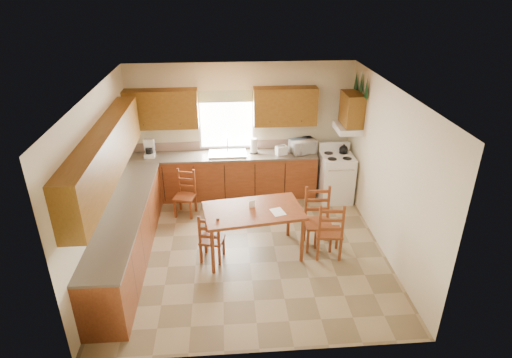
{
  "coord_description": "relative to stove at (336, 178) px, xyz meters",
  "views": [
    {
      "loc": [
        -0.34,
        -6.06,
        4.25
      ],
      "look_at": [
        0.15,
        0.3,
        1.15
      ],
      "focal_mm": 30.0,
      "sensor_mm": 36.0,
      "label": 1
    }
  ],
  "objects": [
    {
      "name": "wall_left",
      "position": [
        -4.13,
        -1.61,
        0.88
      ],
      "size": [
        4.5,
        4.5,
        0.0
      ],
      "primitive_type": "plane",
      "color": "beige",
      "rests_on": "floor"
    },
    {
      "name": "backsplash",
      "position": [
        -2.25,
        0.63,
        0.54
      ],
      "size": [
        3.75,
        0.01,
        0.18
      ],
      "primitive_type": "cube",
      "color": "#886B5D",
      "rests_on": "counter_back"
    },
    {
      "name": "upper_cab_left",
      "position": [
        -3.96,
        -1.76,
        1.39
      ],
      "size": [
        0.33,
        3.6,
        0.75
      ],
      "primitive_type": "cube",
      "color": "brown",
      "rests_on": "wall_left"
    },
    {
      "name": "stove",
      "position": [
        0.0,
        0.0,
        0.0
      ],
      "size": [
        0.64,
        0.66,
        0.94
      ],
      "primitive_type": "cube",
      "rotation": [
        0.0,
        0.0,
        -0.01
      ],
      "color": "white",
      "rests_on": "floor"
    },
    {
      "name": "wall_back",
      "position": [
        -1.88,
        0.64,
        0.88
      ],
      "size": [
        4.5,
        4.5,
        0.0
      ],
      "primitive_type": "plane",
      "color": "beige",
      "rests_on": "floor"
    },
    {
      "name": "window_frame",
      "position": [
        -2.18,
        0.61,
        1.08
      ],
      "size": [
        1.13,
        0.02,
        1.18
      ],
      "primitive_type": "cube",
      "color": "white",
      "rests_on": "wall_back"
    },
    {
      "name": "window_valance",
      "position": [
        -2.18,
        0.58,
        1.58
      ],
      "size": [
        1.19,
        0.01,
        0.24
      ],
      "primitive_type": "cube",
      "color": "#5E7F48",
      "rests_on": "wall_back"
    },
    {
      "name": "pine_decal_b",
      "position": [
        0.33,
        0.04,
        1.95
      ],
      "size": [
        0.22,
        0.22,
        0.36
      ],
      "primitive_type": "cone",
      "color": "#133A1C",
      "rests_on": "wall_right"
    },
    {
      "name": "floor",
      "position": [
        -1.88,
        -1.61,
        -0.47
      ],
      "size": [
        4.5,
        4.5,
        0.0
      ],
      "primitive_type": "plane",
      "color": "#8B7955",
      "rests_on": "ground"
    },
    {
      "name": "paper_towel",
      "position": [
        -1.65,
        0.38,
        0.61
      ],
      "size": [
        0.15,
        0.15,
        0.31
      ],
      "primitive_type": "cylinder",
      "rotation": [
        0.0,
        0.0,
        -0.15
      ],
      "color": "white",
      "rests_on": "counter_back"
    },
    {
      "name": "table_paper",
      "position": [
        -1.43,
        -1.88,
        0.36
      ],
      "size": [
        0.26,
        0.3,
        0.0
      ],
      "primitive_type": "cube",
      "rotation": [
        0.0,
        0.0,
        0.29
      ],
      "color": "white",
      "rests_on": "dining_table"
    },
    {
      "name": "microwave",
      "position": [
        -0.65,
        0.32,
        0.59
      ],
      "size": [
        0.54,
        0.46,
        0.28
      ],
      "primitive_type": "imported",
      "rotation": [
        0.0,
        0.0,
        0.31
      ],
      "color": "white",
      "rests_on": "counter_back"
    },
    {
      "name": "chair_far_right",
      "position": [
        -0.71,
        -1.67,
        0.05
      ],
      "size": [
        0.45,
        0.43,
        1.05
      ],
      "primitive_type": "cube",
      "rotation": [
        0.0,
        0.0,
        -0.03
      ],
      "color": "brown",
      "rests_on": "floor"
    },
    {
      "name": "upper_cab_back_left",
      "position": [
        -3.43,
        0.47,
        1.39
      ],
      "size": [
        1.41,
        0.33,
        0.75
      ],
      "primitive_type": "cube",
      "color": "brown",
      "rests_on": "wall_back"
    },
    {
      "name": "counter_back",
      "position": [
        -2.25,
        0.34,
        0.43
      ],
      "size": [
        3.75,
        0.63,
        0.04
      ],
      "primitive_type": "cube",
      "color": "brown",
      "rests_on": "lower_cab_back"
    },
    {
      "name": "sink_basin",
      "position": [
        -2.18,
        0.34,
        0.47
      ],
      "size": [
        0.75,
        0.45,
        0.04
      ],
      "primitive_type": "cube",
      "color": "silver",
      "rests_on": "counter_back"
    },
    {
      "name": "table_card",
      "position": [
        -1.82,
        -1.7,
        0.42
      ],
      "size": [
        0.09,
        0.05,
        0.12
      ],
      "primitive_type": "cube",
      "rotation": [
        0.0,
        0.0,
        0.32
      ],
      "color": "white",
      "rests_on": "dining_table"
    },
    {
      "name": "counter_left",
      "position": [
        -3.83,
        -1.76,
        0.43
      ],
      "size": [
        0.63,
        3.6,
        0.04
      ],
      "primitive_type": "cube",
      "color": "brown",
      "rests_on": "lower_cab_left"
    },
    {
      "name": "pine_decal_a",
      "position": [
        0.33,
        -0.28,
        1.91
      ],
      "size": [
        0.22,
        0.22,
        0.36
      ],
      "primitive_type": "cone",
      "color": "#133A1C",
      "rests_on": "wall_right"
    },
    {
      "name": "lower_cab_back",
      "position": [
        -2.25,
        0.34,
        -0.03
      ],
      "size": [
        3.75,
        0.6,
        0.88
      ],
      "primitive_type": "cube",
      "color": "brown",
      "rests_on": "floor"
    },
    {
      "name": "ceiling",
      "position": [
        -1.88,
        -1.61,
        2.23
      ],
      "size": [
        4.5,
        4.5,
        0.0
      ],
      "primitive_type": "plane",
      "color": "#9A6238",
      "rests_on": "floor"
    },
    {
      "name": "chair_near_right",
      "position": [
        -0.59,
        -1.91,
        0.03
      ],
      "size": [
        0.46,
        0.44,
        1.0
      ],
      "primitive_type": "cube",
      "rotation": [
        0.0,
        0.0,
        3.05
      ],
      "color": "brown",
      "rests_on": "floor"
    },
    {
      "name": "wall_right",
      "position": [
        0.37,
        -1.61,
        0.88
      ],
      "size": [
        4.5,
        4.5,
        0.0
      ],
      "primitive_type": "plane",
      "color": "beige",
      "rests_on": "floor"
    },
    {
      "name": "wall_front",
      "position": [
        -1.88,
        -3.86,
        0.88
      ],
      "size": [
        4.5,
        4.5,
        0.0
      ],
      "primitive_type": "plane",
      "color": "beige",
      "rests_on": "floor"
    },
    {
      "name": "pine_decal_c",
      "position": [
        0.33,
        0.36,
        1.91
      ],
      "size": [
        0.22,
        0.22,
        0.36
      ],
      "primitive_type": "cone",
      "color": "#133A1C",
      "rests_on": "wall_right"
    },
    {
      "name": "lower_cab_left",
      "position": [
        -3.83,
        -1.76,
        -0.03
      ],
      "size": [
        0.6,
        3.6,
        0.88
      ],
      "primitive_type": "cube",
      "color": "brown",
      "rests_on": "floor"
    },
    {
      "name": "dining_table",
      "position": [
        -1.81,
        -1.77,
        -0.05
      ],
      "size": [
        1.66,
        1.1,
        0.83
      ],
      "primitive_type": "cube",
      "rotation": [
        0.0,
        0.0,
        0.14
      ],
      "color": "brown",
      "rests_on": "floor"
    },
    {
      "name": "chair_near_left",
      "position": [
        -2.48,
        -1.88,
        -0.04
      ],
      "size": [
        0.43,
        0.42,
        0.86
      ],
      "primitive_type": "cube",
      "rotation": [
        0.0,
        0.0,
        2.9
      ],
      "color": "brown",
      "rests_on": "floor"
    },
    {
      "name": "toaster",
      "position": [
        -1.1,
        0.25,
        0.54
      ],
      "size": [
        0.26,
        0.21,
        0.18
      ],
      "primitive_type": "cube",
      "rotation": [
        0.0,
        0.0,
        0.37
      ],
      "color": "white",
      "rests_on": "counter_back"
    },
    {
      "name": "coffeemaker",
      "position": [
        -3.73,
        0.35,
        0.63
      ],
      "size": [
        0.22,
        0.26,
        0.35
      ],
      "primitive_type": "cube",
      "rotation": [
        0.0,
        0.0,
        0.04
      ],
      "color": "white",
      "rests_on": "counter_back"
    },
    {
      "name": "chair_far_left",
      "position": [
        -3.02,
        -0.41,
        -0.03
      ],
      "size": [
        0.45,
        0.44,
        0.89
      ],
      "primitive_type": "cube",
      "rotation": [
        0.0,
        0.0,
        -0.26
      ],
      "color": "brown",
      "rests_on": "floor"
    },
    {
      "name": "window_pane",
      "position": [
        -2.18,
        0.6,
        1.08
      ],
      "size": [
        1.05,
        0.01,
        1.1
      ],
      "primitive_type": "cube",
      "color": "white",
      "rests_on": "wall_back"
    },
    {
      "name": "upper_cab_back_right",
      "position": [
        -1.02,
        0.47,
        1.39
      ],
      "size": [
        1.25,
        0.33,
        0.75
      ],
      "primitive_type": "cube",
      "color": "brown",
      "rests_on": "wall_back"
    },
    {
      "name": "range_hood",
      "position": [
        0.15,
        0.04,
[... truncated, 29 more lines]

